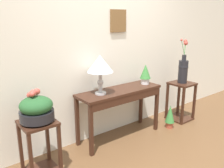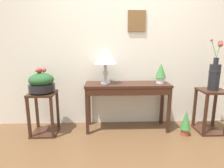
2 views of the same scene
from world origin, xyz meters
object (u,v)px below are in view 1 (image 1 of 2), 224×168
console_table (121,97)px  pedestal_stand_left (40,148)px  pedestal_stand_right (181,101)px  planter_bowl_wide_left (36,109)px  potted_plant_floor (170,116)px  table_lamp (100,65)px  flower_vase_tall_right (183,68)px  potted_plant_on_console (145,73)px

console_table → pedestal_stand_left: bearing=-175.9°
pedestal_stand_right → planter_bowl_wide_left: bearing=179.2°
console_table → pedestal_stand_left: size_ratio=2.01×
console_table → planter_bowl_wide_left: size_ratio=3.50×
console_table → pedestal_stand_right: bearing=-5.6°
pedestal_stand_right → potted_plant_floor: size_ratio=1.72×
console_table → table_lamp: size_ratio=2.47×
pedestal_stand_right → potted_plant_floor: (-0.41, -0.11, -0.12)m
flower_vase_tall_right → pedestal_stand_right: bearing=-142.8°
potted_plant_on_console → potted_plant_floor: 0.79m
flower_vase_tall_right → potted_plant_floor: 0.80m
table_lamp → potted_plant_on_console: table_lamp is taller
potted_plant_on_console → table_lamp: bearing=179.6°
planter_bowl_wide_left → pedestal_stand_right: size_ratio=0.55×
table_lamp → potted_plant_floor: bearing=-12.7°
console_table → potted_plant_on_console: bearing=2.2°
pedestal_stand_right → flower_vase_tall_right: 0.56m
potted_plant_on_console → planter_bowl_wide_left: 1.72m
pedestal_stand_left → flower_vase_tall_right: flower_vase_tall_right is taller
table_lamp → pedestal_stand_left: 1.20m
potted_plant_on_console → pedestal_stand_right: potted_plant_on_console is taller
table_lamp → pedestal_stand_left: table_lamp is taller
pedestal_stand_left → planter_bowl_wide_left: (-0.00, 0.00, 0.45)m
table_lamp → pedestal_stand_right: (1.55, -0.14, -0.78)m
potted_plant_on_console → planter_bowl_wide_left: bearing=-176.5°
planter_bowl_wide_left → potted_plant_floor: planter_bowl_wide_left is taller
planter_bowl_wide_left → table_lamp: bearing=7.0°
planter_bowl_wide_left → pedestal_stand_right: planter_bowl_wide_left is taller
pedestal_stand_left → planter_bowl_wide_left: 0.45m
pedestal_stand_left → potted_plant_floor: bearing=-4.1°
table_lamp → flower_vase_tall_right: flower_vase_tall_right is taller
console_table → pedestal_stand_right: size_ratio=1.93×
planter_bowl_wide_left → potted_plant_floor: bearing=-4.1°
console_table → pedestal_stand_left: console_table is taller
table_lamp → planter_bowl_wide_left: table_lamp is taller
pedestal_stand_left → potted_plant_on_console: bearing=3.5°
potted_plant_floor → console_table: bearing=164.1°
table_lamp → potted_plant_floor: 1.47m
flower_vase_tall_right → potted_plant_floor: flower_vase_tall_right is taller
pedestal_stand_right → potted_plant_floor: pedestal_stand_right is taller
potted_plant_on_console → pedestal_stand_right: bearing=-10.7°
console_table → planter_bowl_wide_left: planter_bowl_wide_left is taller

